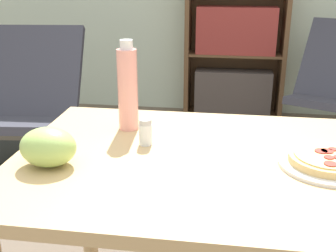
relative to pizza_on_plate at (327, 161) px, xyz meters
The scene contains 7 objects.
dining_table 0.35m from the pizza_on_plate, behind, with size 1.07×0.78×0.73m.
pizza_on_plate is the anchor object (origin of this frame).
grape_bunch 0.74m from the pizza_on_plate, behind, with size 0.15×0.12×0.11m.
drink_bottle 0.64m from the pizza_on_plate, 160.93° to the left, with size 0.06×0.06×0.29m.
salt_shaker 0.52m from the pizza_on_plate, behind, with size 0.04×0.04×0.08m.
lounge_chair_near 2.03m from the pizza_on_plate, 140.42° to the left, with size 0.73×0.83×0.88m.
bookshelf 2.53m from the pizza_on_plate, 95.17° to the left, with size 0.83×0.28×1.63m.
Camera 1 is at (-0.02, -1.13, 1.22)m, focal length 45.00 mm.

